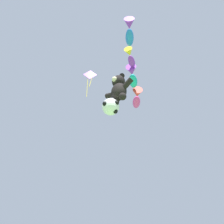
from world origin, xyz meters
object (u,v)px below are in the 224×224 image
(fish_kite_teal, at_px, (132,76))
(teddy_bear_kite, at_px, (119,89))
(fish_kite_violet, at_px, (130,57))
(fish_kite_magenta, at_px, (137,98))
(fish_kite_cobalt, at_px, (129,31))
(diamond_kite, at_px, (90,77))
(soccer_ball_kite, at_px, (111,107))

(fish_kite_teal, bearing_deg, teddy_bear_kite, -74.76)
(fish_kite_violet, xyz_separation_m, fish_kite_teal, (-1.10, 1.56, 0.03))
(fish_kite_magenta, bearing_deg, fish_kite_cobalt, -55.52)
(diamond_kite, bearing_deg, soccer_ball_kite, -4.63)
(fish_kite_violet, distance_m, diamond_kite, 3.68)
(fish_kite_teal, relative_size, fish_kite_magenta, 1.04)
(teddy_bear_kite, bearing_deg, fish_kite_cobalt, -20.72)
(fish_kite_magenta, bearing_deg, soccer_ball_kite, -73.88)
(diamond_kite, bearing_deg, fish_kite_teal, 45.89)
(soccer_ball_kite, relative_size, fish_kite_cobalt, 0.58)
(soccer_ball_kite, height_order, fish_kite_magenta, fish_kite_magenta)
(fish_kite_teal, distance_m, fish_kite_magenta, 2.42)
(teddy_bear_kite, height_order, fish_kite_cobalt, fish_kite_cobalt)
(fish_kite_magenta, bearing_deg, diamond_kite, -105.01)
(teddy_bear_kite, bearing_deg, fish_kite_violet, 68.84)
(soccer_ball_kite, bearing_deg, teddy_bear_kite, 17.00)
(teddy_bear_kite, xyz_separation_m, fish_kite_cobalt, (1.72, -0.65, 4.05))
(fish_kite_cobalt, height_order, fish_kite_magenta, fish_kite_cobalt)
(teddy_bear_kite, height_order, soccer_ball_kite, teddy_bear_kite)
(teddy_bear_kite, distance_m, diamond_kite, 4.97)
(fish_kite_violet, distance_m, fish_kite_teal, 1.91)
(fish_kite_cobalt, relative_size, fish_kite_magenta, 0.89)
(fish_kite_magenta, relative_size, diamond_kite, 0.73)
(teddy_bear_kite, relative_size, fish_kite_violet, 1.24)
(teddy_bear_kite, bearing_deg, fish_kite_magenta, 112.43)
(fish_kite_teal, distance_m, diamond_kite, 3.53)
(fish_kite_cobalt, relative_size, fish_kite_violet, 1.09)
(fish_kite_teal, xyz_separation_m, diamond_kite, (-2.45, -2.53, -0.22))
(diamond_kite, bearing_deg, teddy_bear_kite, -0.92)
(fish_kite_cobalt, distance_m, fish_kite_violet, 2.13)
(soccer_ball_kite, height_order, fish_kite_cobalt, fish_kite_cobalt)
(fish_kite_magenta, bearing_deg, teddy_bear_kite, -67.57)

